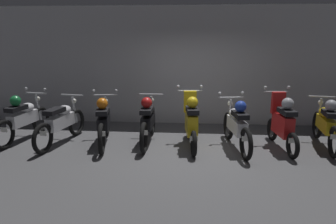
# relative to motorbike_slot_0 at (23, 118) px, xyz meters

# --- Properties ---
(ground_plane) EXTENTS (80.00, 80.00, 0.00)m
(ground_plane) POSITION_rel_motorbike_slot_0_xyz_m (3.86, -0.59, -0.53)
(ground_plane) COLOR #4C4C4F
(back_wall) EXTENTS (16.00, 0.30, 3.14)m
(back_wall) POSITION_rel_motorbike_slot_0_xyz_m (3.86, 1.89, 1.04)
(back_wall) COLOR #ADADB2
(back_wall) RESTS_ON ground
(motorbike_slot_0) EXTENTS (0.58, 1.94, 1.15)m
(motorbike_slot_0) POSITION_rel_motorbike_slot_0_xyz_m (0.00, 0.00, 0.00)
(motorbike_slot_0) COLOR black
(motorbike_slot_0) RESTS_ON ground
(motorbike_slot_1) EXTENTS (0.60, 1.93, 1.03)m
(motorbike_slot_1) POSITION_rel_motorbike_slot_0_xyz_m (0.97, -0.18, -0.04)
(motorbike_slot_1) COLOR black
(motorbike_slot_1) RESTS_ON ground
(motorbike_slot_2) EXTENTS (0.61, 1.93, 1.15)m
(motorbike_slot_2) POSITION_rel_motorbike_slot_0_xyz_m (1.93, -0.13, 0.00)
(motorbike_slot_2) COLOR black
(motorbike_slot_2) RESTS_ON ground
(motorbike_slot_3) EXTENTS (0.56, 1.95, 1.08)m
(motorbike_slot_3) POSITION_rel_motorbike_slot_0_xyz_m (2.89, 0.03, -0.00)
(motorbike_slot_3) COLOR black
(motorbike_slot_3) RESTS_ON ground
(motorbike_slot_4) EXTENTS (0.59, 1.68, 1.29)m
(motorbike_slot_4) POSITION_rel_motorbike_slot_0_xyz_m (3.86, -0.15, 0.04)
(motorbike_slot_4) COLOR black
(motorbike_slot_4) RESTS_ON ground
(motorbike_slot_5) EXTENTS (0.58, 1.94, 1.15)m
(motorbike_slot_5) POSITION_rel_motorbike_slot_0_xyz_m (4.82, -0.21, 0.00)
(motorbike_slot_5) COLOR black
(motorbike_slot_5) RESTS_ON ground
(motorbike_slot_6) EXTENTS (0.59, 1.68, 1.29)m
(motorbike_slot_6) POSITION_rel_motorbike_slot_0_xyz_m (5.79, -0.13, 0.04)
(motorbike_slot_6) COLOR black
(motorbike_slot_6) RESTS_ON ground
(motorbike_slot_7) EXTENTS (0.56, 1.95, 1.08)m
(motorbike_slot_7) POSITION_rel_motorbike_slot_0_xyz_m (6.76, 0.04, -0.00)
(motorbike_slot_7) COLOR black
(motorbike_slot_7) RESTS_ON ground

